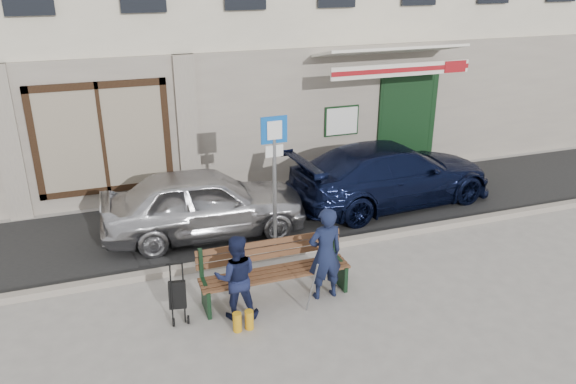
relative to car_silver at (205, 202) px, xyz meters
name	(u,v)px	position (x,y,z in m)	size (l,w,h in m)	color
ground	(333,294)	(1.49, -2.86, -0.67)	(80.00, 80.00, 0.00)	#9E9991
asphalt_lane	(274,218)	(1.49, 0.24, -0.66)	(60.00, 3.20, 0.01)	#282828
curb	(301,249)	(1.49, -1.36, -0.61)	(60.00, 0.18, 0.12)	#9E9384
car_silver	(205,202)	(0.00, 0.00, 0.00)	(1.58, 3.93, 1.34)	#B7B6BB
car_navy	(392,174)	(4.20, 0.19, 0.01)	(1.90, 4.68, 1.36)	black
parking_sign	(274,164)	(1.07, -1.13, 1.04)	(0.48, 0.08, 2.57)	gray
bench	(272,273)	(0.53, -2.63, -0.21)	(2.40, 1.17, 0.98)	brown
man	(325,254)	(1.33, -2.86, 0.10)	(0.56, 0.37, 1.54)	#131A36
woman	(236,277)	(-0.12, -2.92, 0.00)	(0.65, 0.51, 1.34)	#151A39
stroller	(178,296)	(-0.97, -2.70, -0.28)	(0.29, 0.39, 0.88)	black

